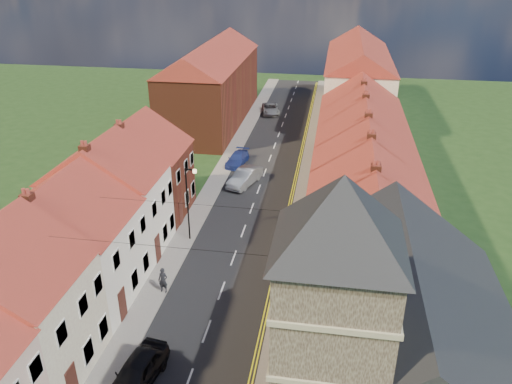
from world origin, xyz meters
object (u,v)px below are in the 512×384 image
(car_far, at_px, (237,159))
(lamppost, at_px, (188,200))
(pedestrian_left, at_px, (163,280))
(car_mid, at_px, (245,177))
(car_near, at_px, (137,373))
(church, at_px, (387,356))
(car_distant, at_px, (271,109))

(car_far, bearing_deg, lamppost, -85.79)
(pedestrian_left, bearing_deg, car_mid, 89.43)
(car_near, distance_m, car_far, 30.20)
(car_mid, height_order, pedestrian_left, pedestrian_left)
(church, height_order, lamppost, church)
(car_near, bearing_deg, lamppost, 103.34)
(car_far, height_order, pedestrian_left, pedestrian_left)
(car_near, xyz_separation_m, car_mid, (1.04, 25.34, -0.00))
(car_mid, relative_size, car_distant, 0.97)
(church, height_order, car_near, church)
(pedestrian_left, bearing_deg, car_far, 95.24)
(lamppost, xyz_separation_m, car_near, (1.27, -14.46, -2.76))
(car_near, height_order, car_far, car_near)
(lamppost, distance_m, car_distant, 34.79)
(church, relative_size, car_near, 3.31)
(car_far, bearing_deg, pedestrian_left, -84.83)
(car_near, xyz_separation_m, car_far, (-0.66, 30.20, -0.17))
(lamppost, height_order, pedestrian_left, lamppost)
(church, xyz_separation_m, car_near, (-11.90, 2.21, -5.09))
(church, xyz_separation_m, car_far, (-12.56, 32.41, -5.26))
(car_distant, relative_size, pedestrian_left, 2.74)
(car_near, relative_size, pedestrian_left, 2.57)
(lamppost, bearing_deg, pedestrian_left, -89.06)
(church, height_order, car_mid, church)
(car_near, height_order, car_distant, car_near)
(lamppost, xyz_separation_m, pedestrian_left, (0.11, -6.84, -2.52))
(church, bearing_deg, car_far, 111.18)
(car_mid, relative_size, car_far, 1.12)
(church, distance_m, car_mid, 30.05)
(church, bearing_deg, car_near, 169.46)
(car_distant, bearing_deg, car_near, -101.79)
(lamppost, distance_m, car_mid, 11.46)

